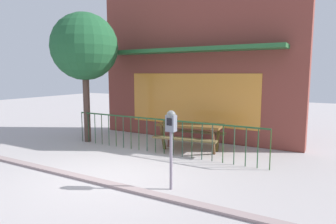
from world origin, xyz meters
TOP-DOWN VIEW (x-y plane):
  - ground at (0.00, 0.00)m, footprint 40.00×40.00m
  - pub_storefront at (0.00, 4.31)m, footprint 7.02×1.26m
  - patio_fence_front at (0.00, 2.09)m, footprint 5.92×0.04m
  - picnic_table_left at (0.60, 2.79)m, footprint 1.95×1.56m
  - parking_meter_near at (1.52, -0.02)m, footprint 0.18×0.17m
  - street_tree at (-2.78, 2.16)m, footprint 2.10×2.10m
  - curb_edge at (0.00, -0.46)m, footprint 9.82×0.20m

SIDE VIEW (x-z plane):
  - ground at x=0.00m, z-range 0.00..0.00m
  - curb_edge at x=0.00m, z-range -0.06..0.06m
  - picnic_table_left at x=0.60m, z-range 0.21..1.01m
  - patio_fence_front at x=0.00m, z-range 0.18..1.14m
  - parking_meter_near at x=1.52m, z-range 0.41..1.94m
  - pub_storefront at x=0.00m, z-range -0.01..5.37m
  - street_tree at x=-2.78m, z-range 0.97..5.06m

